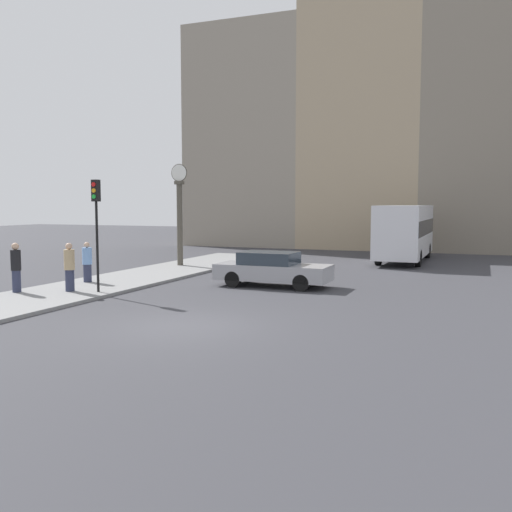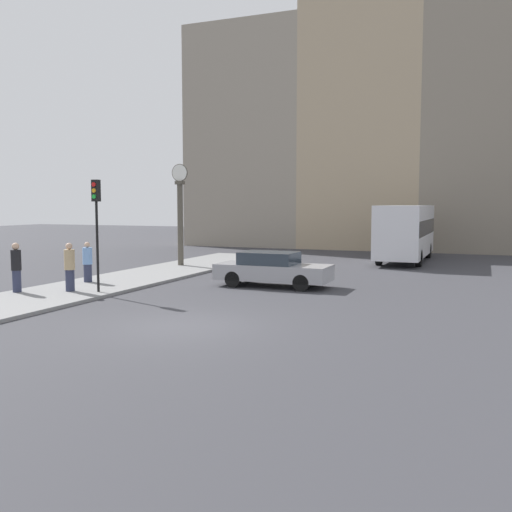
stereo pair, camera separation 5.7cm
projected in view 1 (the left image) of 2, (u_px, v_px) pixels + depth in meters
The scene contains 10 objects.
ground_plane at pixel (182, 326), 15.07m from camera, with size 120.00×120.00×0.00m, color #38383D.
sidewalk_corner at pixel (151, 274), 25.70m from camera, with size 3.76×21.75×0.11m, color gray.
building_row at pixel (385, 121), 40.43m from camera, with size 28.95×5.00×19.76m.
sedan_car at pixel (272, 269), 22.28m from camera, with size 4.46×1.76×1.36m.
bus_distant at pixel (405, 230), 31.99m from camera, with size 2.34×8.35×3.15m.
traffic_light_near at pixel (96, 212), 19.97m from camera, with size 0.26×0.24×3.96m.
street_clock at pixel (180, 215), 28.91m from camera, with size 0.89×0.38×5.13m.
pedestrian_blue_stripe at pixel (87, 262), 22.72m from camera, with size 0.38×0.38×1.60m.
pedestrian_black_jacket at pixel (16, 267), 20.08m from camera, with size 0.35×0.35×1.75m.
pedestrian_tan_coat at pixel (69, 267), 20.30m from camera, with size 0.37×0.37×1.73m.
Camera 1 is at (7.34, -13.05, 3.21)m, focal length 40.00 mm.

